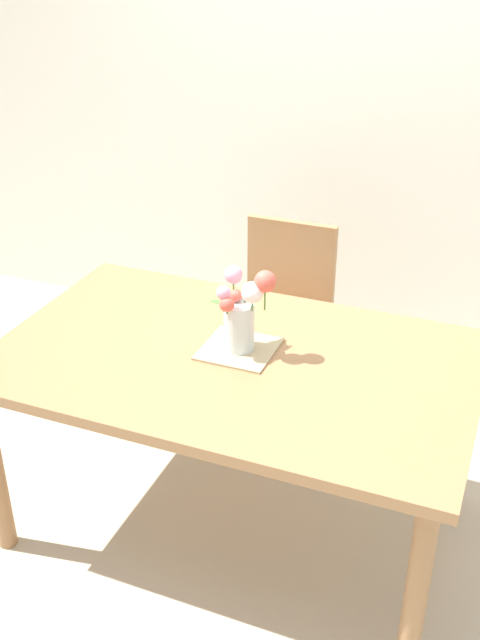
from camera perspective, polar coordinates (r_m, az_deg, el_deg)
name	(u,v)px	position (r m, az deg, el deg)	size (l,w,h in m)	color
ground_plane	(235,520)	(3.08, -0.38, -14.87)	(12.00, 12.00, 0.00)	#B7AD99
back_wall	(360,82)	(3.84, 9.08, 17.34)	(7.00, 0.10, 2.80)	silver
dining_table	(234,376)	(2.67, -0.42, -4.25)	(1.67, 1.04, 0.76)	#9E7047
chair_far	(282,306)	(3.48, 3.22, 1.05)	(0.42, 0.42, 0.90)	#9E7047
placemat	(240,349)	(2.65, 0.00, -2.21)	(0.25, 0.25, 0.01)	tan
flower_vase	(243,310)	(2.57, 0.21, 0.74)	(0.23, 0.20, 0.31)	silver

